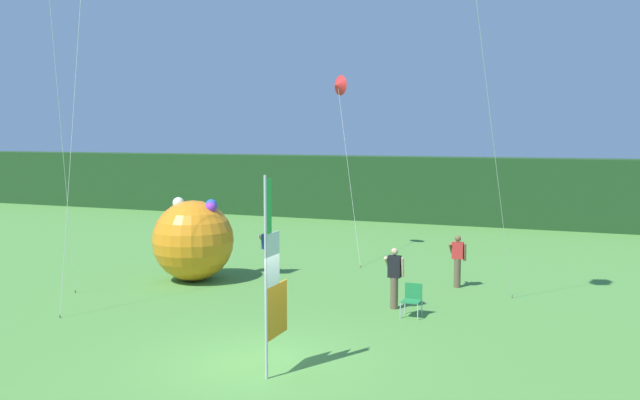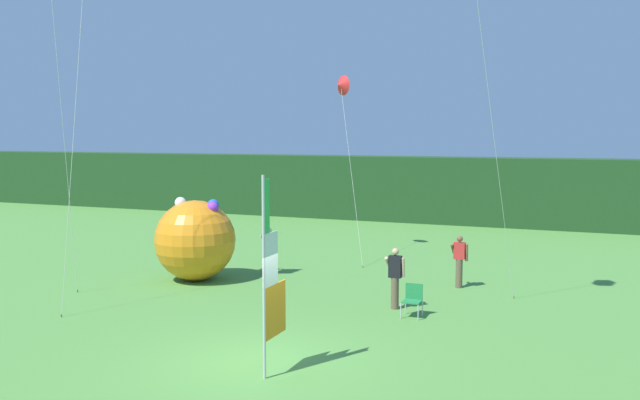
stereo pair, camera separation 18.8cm
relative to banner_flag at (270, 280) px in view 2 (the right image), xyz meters
The scene contains 9 objects.
ground_plane 2.11m from the banner_flag, 133.25° to the left, with size 120.00×120.00×0.00m, color #518E3D.
distant_treeline 25.44m from the banner_flag, 91.02° to the left, with size 80.00×2.40×3.70m, color #1E421E.
banner_flag is the anchor object (origin of this frame).
person_near_banner 6.21m from the banner_flag, 81.18° to the left, with size 0.55×0.48×1.76m.
person_mid_field 9.71m from the banner_flag, 77.25° to the left, with size 0.55×0.48×1.71m.
person_far_left 10.24m from the banner_flag, 116.84° to the left, with size 0.55×0.48×1.65m.
inflatable_balloon 9.61m from the banner_flag, 132.07° to the left, with size 2.75×2.75×2.86m.
folding_chair 5.89m from the banner_flag, 73.58° to the left, with size 0.51×0.51×0.89m.
kite_red_delta_1 15.30m from the banner_flag, 104.89° to the left, with size 2.35×3.01×7.41m.
Camera 2 is at (6.56, -12.64, 4.98)m, focal length 37.65 mm.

